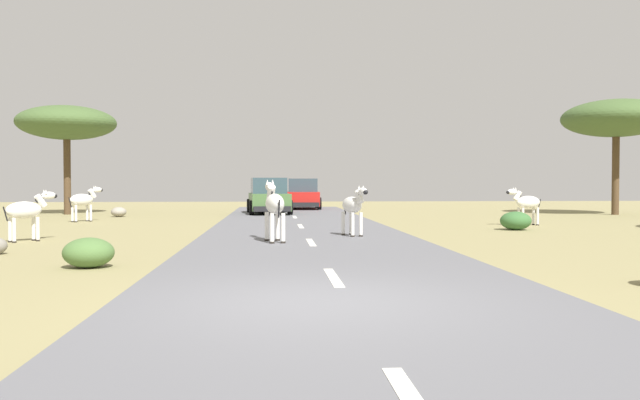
{
  "coord_description": "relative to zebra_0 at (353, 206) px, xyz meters",
  "views": [
    {
      "loc": [
        -0.57,
        -8.08,
        1.54
      ],
      "look_at": [
        0.81,
        10.62,
        1.04
      ],
      "focal_mm": 36.14,
      "sensor_mm": 36.0,
      "label": 1
    }
  ],
  "objects": [
    {
      "name": "ground_plane",
      "position": [
        -1.68,
        -9.82,
        -0.9
      ],
      "size": [
        90.0,
        90.0,
        0.0
      ],
      "primitive_type": "plane",
      "color": "#8E8456"
    },
    {
      "name": "road",
      "position": [
        -1.3,
        -9.82,
        -0.88
      ],
      "size": [
        6.0,
        64.0,
        0.05
      ],
      "primitive_type": "cube",
      "color": "slate",
      "rests_on": "ground_plane"
    },
    {
      "name": "lane_markings",
      "position": [
        -1.3,
        -10.82,
        -0.85
      ],
      "size": [
        0.16,
        56.0,
        0.01
      ],
      "color": "silver",
      "rests_on": "road"
    },
    {
      "name": "zebra_0",
      "position": [
        0.0,
        0.0,
        0.0
      ],
      "size": [
        0.7,
        1.47,
        1.43
      ],
      "rotation": [
        0.0,
        0.0,
        3.45
      ],
      "color": "silver",
      "rests_on": "road"
    },
    {
      "name": "zebra_1",
      "position": [
        -2.22,
        -1.59,
        0.09
      ],
      "size": [
        0.63,
        1.67,
        1.58
      ],
      "rotation": [
        0.0,
        0.0,
        0.18
      ],
      "color": "silver",
      "rests_on": "road"
    },
    {
      "name": "zebra_2",
      "position": [
        6.92,
        4.78,
        -0.08
      ],
      "size": [
        1.45,
        0.6,
        1.39
      ],
      "rotation": [
        0.0,
        0.0,
        1.81
      ],
      "color": "silver",
      "rests_on": "ground_plane"
    },
    {
      "name": "zebra_3",
      "position": [
        -9.75,
        8.22,
        -0.05
      ],
      "size": [
        1.16,
        1.26,
        1.44
      ],
      "rotation": [
        0.0,
        0.0,
        5.56
      ],
      "color": "silver",
      "rests_on": "ground_plane"
    },
    {
      "name": "zebra_4",
      "position": [
        -8.7,
        -0.5,
        -0.09
      ],
      "size": [
        1.15,
        1.16,
        1.37
      ],
      "rotation": [
        0.0,
        0.0,
        5.5
      ],
      "color": "silver",
      "rests_on": "ground_plane"
    },
    {
      "name": "car_0",
      "position": [
        -2.45,
        13.67,
        -0.05
      ],
      "size": [
        2.28,
        4.47,
        1.74
      ],
      "rotation": [
        0.0,
        0.0,
        3.22
      ],
      "color": "#476B38",
      "rests_on": "road"
    },
    {
      "name": "car_1",
      "position": [
        -0.52,
        19.32,
        -0.05
      ],
      "size": [
        2.1,
        4.38,
        1.74
      ],
      "rotation": [
        0.0,
        0.0,
        3.12
      ],
      "color": "red",
      "rests_on": "road"
    },
    {
      "name": "tree_0",
      "position": [
        -12.27,
        14.35,
        3.54
      ],
      "size": [
        4.7,
        4.7,
        5.3
      ],
      "color": "#4C3823",
      "rests_on": "ground_plane"
    },
    {
      "name": "tree_3",
      "position": [
        14.32,
        12.13,
        3.74
      ],
      "size": [
        5.12,
        5.12,
        5.56
      ],
      "color": "#4C3823",
      "rests_on": "ground_plane"
    },
    {
      "name": "bush_0",
      "position": [
        5.68,
        2.59,
        -0.6
      ],
      "size": [
        1.01,
        0.91,
        0.61
      ],
      "primitive_type": "ellipsoid",
      "color": "#386633",
      "rests_on": "ground_plane"
    },
    {
      "name": "bush_2",
      "position": [
        -5.59,
        -5.97,
        -0.63
      ],
      "size": [
        0.92,
        0.83,
        0.55
      ],
      "primitive_type": "ellipsoid",
      "color": "#4C7038",
      "rests_on": "ground_plane"
    },
    {
      "name": "rock_0",
      "position": [
        -9.24,
        11.9,
        -0.68
      ],
      "size": [
        0.68,
        0.71,
        0.44
      ],
      "primitive_type": "ellipsoid",
      "color": "gray",
      "rests_on": "ground_plane"
    }
  ]
}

